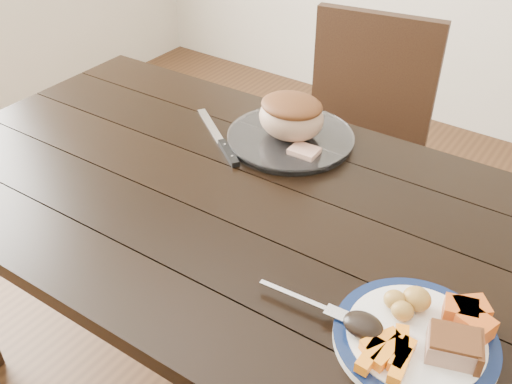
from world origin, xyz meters
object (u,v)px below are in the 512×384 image
Objects in this scene: chair_far at (358,141)px; pork_slice at (453,347)px; dining_table at (234,225)px; serving_platter at (290,139)px; dinner_plate at (415,339)px; fork at (311,303)px; carving_knife at (224,146)px; roast_joint at (291,118)px.

chair_far is 1.12m from pork_slice.
chair_far reaches higher than dining_table.
serving_platter is at bearing 143.08° from pork_slice.
serving_platter is at bearing 140.32° from dinner_plate.
dining_table is 9.09× the size of fork.
carving_knife is at bearing 138.20° from fork.
dinner_plate is at bearing 175.24° from pork_slice.
pork_slice reaches higher than fork.
pork_slice is 0.46× the size of fork.
chair_far is 0.55m from roast_joint.
dinner_plate is (0.51, -0.16, 0.10)m from dining_table.
chair_far reaches higher than carving_knife.
fork is at bearing -167.51° from dinner_plate.
roast_joint reaches higher than dining_table.
serving_platter is 1.87× the size of roast_joint.
dining_table is 0.23m from carving_knife.
fork is (-0.24, -0.04, -0.02)m from pork_slice.
dining_table is at bearing 162.14° from dinner_plate.
serving_platter is 0.06m from roast_joint.
dining_table is 5.91× the size of carving_knife.
roast_joint is 0.19m from carving_knife.
pork_slice is at bearing 10.79° from carving_knife.
dining_table is 5.86× the size of dinner_plate.
dining_table is 0.55m from dinner_plate.
fork is 0.59m from carving_knife.
chair_far is 5.21× the size of fork.
roast_joint is (0.00, 0.00, 0.06)m from serving_platter.
pork_slice is 0.25m from fork.
dining_table is at bearing 163.48° from pork_slice.
serving_platter is 1.18× the size of carving_knife.
chair_far is at bearing 105.81° from fork.
roast_joint reaches higher than pork_slice.
pork_slice is 0.30× the size of carving_knife.
roast_joint is at bearing 93.20° from dining_table.
serving_platter is 1.82× the size of fork.
dinner_plate is at bearing -17.86° from dining_table.
dining_table is at bearing -11.69° from carving_knife.
dining_table is 19.80× the size of pork_slice.
dinner_plate reaches higher than dining_table.
fork reaches higher than dinner_plate.
dinner_plate reaches higher than carving_knife.
dinner_plate is at bearing -39.68° from serving_platter.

